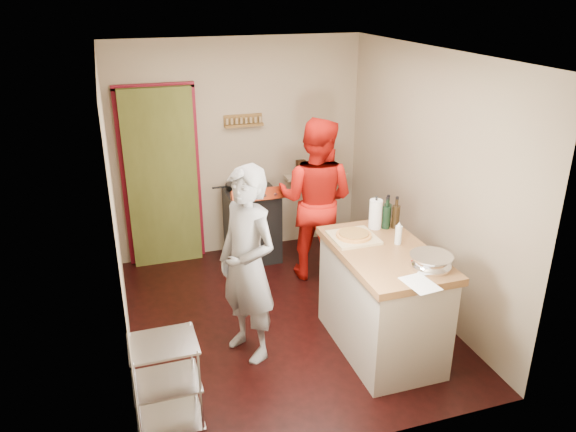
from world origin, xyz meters
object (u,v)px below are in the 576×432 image
(wire_shelving, at_px, (167,383))
(island, at_px, (382,298))
(person_red, at_px, (316,200))
(person_stripe, at_px, (248,265))
(stove, at_px, (252,224))

(wire_shelving, xyz_separation_m, island, (1.98, 0.47, 0.08))
(wire_shelving, height_order, person_red, person_red)
(person_stripe, distance_m, person_red, 1.64)
(stove, relative_size, island, 0.70)
(stove, height_order, person_stripe, person_stripe)
(wire_shelving, bearing_deg, person_stripe, 43.33)
(stove, relative_size, person_red, 0.55)
(person_stripe, bearing_deg, person_red, 111.99)
(wire_shelving, bearing_deg, island, 13.34)
(person_red, bearing_deg, island, 130.56)
(person_stripe, bearing_deg, stove, 138.17)
(wire_shelving, relative_size, person_red, 0.43)
(stove, height_order, wire_shelving, stove)
(person_stripe, height_order, person_red, person_red)
(stove, relative_size, person_stripe, 0.56)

